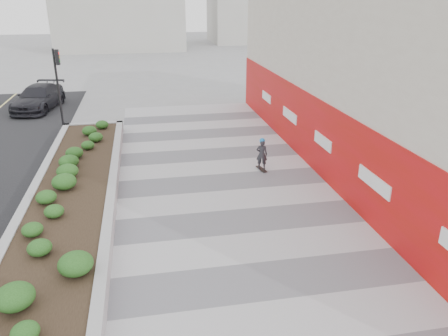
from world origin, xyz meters
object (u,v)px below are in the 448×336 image
(traffic_signal_near, at_px, (58,76))
(planter, at_px, (71,197))
(skateboarder, at_px, (262,154))
(car_dark, at_px, (38,98))

(traffic_signal_near, bearing_deg, planter, -80.65)
(traffic_signal_near, distance_m, skateboarder, 12.50)
(planter, height_order, skateboarder, skateboarder)
(traffic_signal_near, relative_size, skateboarder, 2.98)
(car_dark, bearing_deg, planter, -65.21)
(planter, bearing_deg, traffic_signal_near, 99.35)
(planter, xyz_separation_m, traffic_signal_near, (-1.73, 10.50, 2.34))
(planter, relative_size, skateboarder, 12.78)
(planter, relative_size, car_dark, 3.49)
(traffic_signal_near, height_order, skateboarder, traffic_signal_near)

